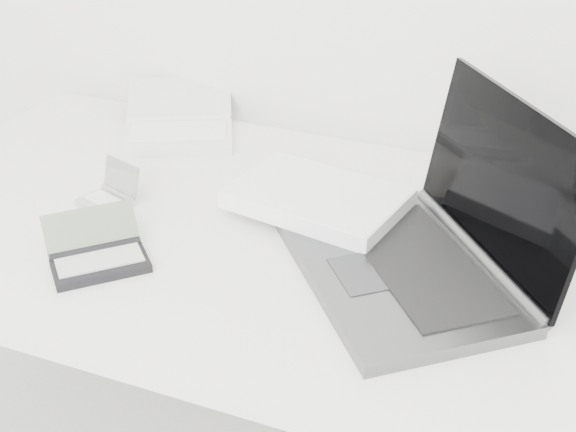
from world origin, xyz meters
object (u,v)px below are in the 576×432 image
at_px(laptop_large, 391,230).
at_px(palmtop_charcoal, 98,256).
at_px(desk, 313,262).
at_px(netbook_open_white, 178,126).

height_order(laptop_large, palmtop_charcoal, laptop_large).
relative_size(desk, laptop_large, 2.59).
bearing_deg(laptop_large, palmtop_charcoal, -103.59).
xyz_separation_m(desk, palmtop_charcoal, (-0.29, -0.20, 0.06)).
height_order(desk, netbook_open_white, netbook_open_white).
height_order(desk, palmtop_charcoal, palmtop_charcoal).
distance_m(desk, palmtop_charcoal, 0.36).
bearing_deg(desk, palmtop_charcoal, -145.64).
xyz_separation_m(laptop_large, palmtop_charcoal, (-0.43, -0.21, -0.03)).
distance_m(laptop_large, palmtop_charcoal, 0.47).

